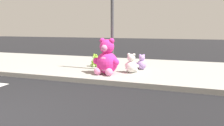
{
  "coord_description": "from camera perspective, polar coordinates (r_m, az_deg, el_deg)",
  "views": [
    {
      "loc": [
        3.16,
        -2.31,
        1.61
      ],
      "look_at": [
        1.25,
        3.6,
        0.55
      ],
      "focal_mm": 32.83,
      "sensor_mm": 36.0,
      "label": 1
    }
  ],
  "objects": [
    {
      "name": "sidewalk",
      "position": [
        8.29,
        -4.83,
        -1.01
      ],
      "size": [
        28.0,
        4.4,
        0.15
      ],
      "primitive_type": "cube",
      "color": "#9E9B93",
      "rests_on": "ground_plane"
    },
    {
      "name": "plush_lime",
      "position": [
        7.88,
        -4.76,
        0.42
      ],
      "size": [
        0.34,
        0.35,
        0.49
      ],
      "color": "#8CD133",
      "rests_on": "sidewalk"
    },
    {
      "name": "plush_pink_large",
      "position": [
        6.57,
        -1.53,
        0.93
      ],
      "size": [
        0.89,
        0.79,
        1.15
      ],
      "color": "#F22D93",
      "rests_on": "sidewalk"
    },
    {
      "name": "sign_pole",
      "position": [
        7.05,
        0.06,
        11.62
      ],
      "size": [
        0.56,
        0.11,
        3.2
      ],
      "color": "#4C4C51",
      "rests_on": "sidewalk"
    },
    {
      "name": "plush_white",
      "position": [
        6.8,
        5.43,
        -0.52
      ],
      "size": [
        0.49,
        0.45,
        0.65
      ],
      "color": "white",
      "rests_on": "sidewalk"
    },
    {
      "name": "plush_lavender",
      "position": [
        7.42,
        8.21,
        -0.05
      ],
      "size": [
        0.38,
        0.39,
        0.54
      ],
      "color": "#B28CD8",
      "rests_on": "sidewalk"
    }
  ]
}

